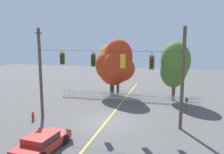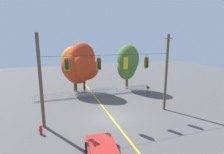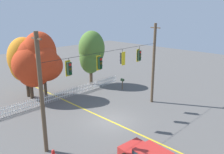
{
  "view_description": "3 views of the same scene",
  "coord_description": "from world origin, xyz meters",
  "px_view_note": "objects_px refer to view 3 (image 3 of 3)",
  "views": [
    {
      "loc": [
        5.4,
        -18.69,
        7.18
      ],
      "look_at": [
        0.51,
        0.12,
        4.03
      ],
      "focal_mm": 36.83,
      "sensor_mm": 36.0,
      "label": 1
    },
    {
      "loc": [
        -5.24,
        -15.72,
        7.58
      ],
      "look_at": [
        0.15,
        0.07,
        4.12
      ],
      "focal_mm": 28.16,
      "sensor_mm": 36.0,
      "label": 2
    },
    {
      "loc": [
        -13.11,
        -13.03,
        9.43
      ],
      "look_at": [
        0.09,
        -0.13,
        4.07
      ],
      "focal_mm": 36.94,
      "sensor_mm": 36.0,
      "label": 3
    }
  ],
  "objects_px": {
    "autumn_maple_far_west": "(91,53)",
    "autumn_oak_far_east": "(43,60)",
    "traffic_signal_southbound_primary": "(122,58)",
    "traffic_signal_northbound_secondary": "(139,55)",
    "traffic_signal_eastbound_side": "(69,69)",
    "autumn_maple_near_fence": "(25,59)",
    "traffic_signal_northbound_primary": "(100,63)",
    "autumn_maple_mid": "(33,64)",
    "roadside_mailbox": "(122,81)"
  },
  "relations": [
    {
      "from": "traffic_signal_southbound_primary",
      "to": "traffic_signal_northbound_secondary",
      "type": "bearing_deg",
      "value": 0.46
    },
    {
      "from": "traffic_signal_northbound_secondary",
      "to": "autumn_oak_far_east",
      "type": "height_order",
      "value": "autumn_oak_far_east"
    },
    {
      "from": "traffic_signal_southbound_primary",
      "to": "roadside_mailbox",
      "type": "height_order",
      "value": "traffic_signal_southbound_primary"
    },
    {
      "from": "roadside_mailbox",
      "to": "traffic_signal_eastbound_side",
      "type": "bearing_deg",
      "value": -156.32
    },
    {
      "from": "traffic_signal_eastbound_side",
      "to": "roadside_mailbox",
      "type": "bearing_deg",
      "value": 23.68
    },
    {
      "from": "traffic_signal_eastbound_side",
      "to": "traffic_signal_northbound_primary",
      "type": "distance_m",
      "value": 2.92
    },
    {
      "from": "autumn_maple_mid",
      "to": "autumn_oak_far_east",
      "type": "xyz_separation_m",
      "value": [
        0.87,
        -0.64,
        0.45
      ]
    },
    {
      "from": "traffic_signal_northbound_secondary",
      "to": "autumn_oak_far_east",
      "type": "relative_size",
      "value": 0.21
    },
    {
      "from": "autumn_maple_mid",
      "to": "roadside_mailbox",
      "type": "height_order",
      "value": "autumn_maple_mid"
    },
    {
      "from": "traffic_signal_southbound_primary",
      "to": "autumn_maple_mid",
      "type": "distance_m",
      "value": 10.45
    },
    {
      "from": "autumn_maple_mid",
      "to": "traffic_signal_southbound_primary",
      "type": "bearing_deg",
      "value": -70.82
    },
    {
      "from": "traffic_signal_southbound_primary",
      "to": "autumn_oak_far_east",
      "type": "relative_size",
      "value": 0.19
    },
    {
      "from": "traffic_signal_northbound_primary",
      "to": "autumn_maple_near_fence",
      "type": "distance_m",
      "value": 11.06
    },
    {
      "from": "autumn_maple_mid",
      "to": "autumn_maple_far_west",
      "type": "distance_m",
      "value": 7.71
    },
    {
      "from": "traffic_signal_northbound_primary",
      "to": "autumn_maple_far_west",
      "type": "height_order",
      "value": "autumn_maple_far_west"
    },
    {
      "from": "autumn_oak_far_east",
      "to": "traffic_signal_southbound_primary",
      "type": "bearing_deg",
      "value": -74.49
    },
    {
      "from": "autumn_oak_far_east",
      "to": "autumn_maple_near_fence",
      "type": "bearing_deg",
      "value": 121.26
    },
    {
      "from": "traffic_signal_northbound_primary",
      "to": "autumn_oak_far_east",
      "type": "height_order",
      "value": "autumn_oak_far_east"
    },
    {
      "from": "traffic_signal_southbound_primary",
      "to": "traffic_signal_northbound_primary",
      "type": "bearing_deg",
      "value": 179.59
    },
    {
      "from": "autumn_maple_mid",
      "to": "traffic_signal_northbound_primary",
      "type": "bearing_deg",
      "value": -85.56
    },
    {
      "from": "traffic_signal_eastbound_side",
      "to": "traffic_signal_southbound_primary",
      "type": "relative_size",
      "value": 0.93
    },
    {
      "from": "traffic_signal_southbound_primary",
      "to": "autumn_maple_far_west",
      "type": "relative_size",
      "value": 0.2
    },
    {
      "from": "autumn_maple_near_fence",
      "to": "autumn_maple_far_west",
      "type": "relative_size",
      "value": 0.96
    },
    {
      "from": "autumn_maple_mid",
      "to": "traffic_signal_northbound_secondary",
      "type": "bearing_deg",
      "value": -59.41
    },
    {
      "from": "roadside_mailbox",
      "to": "traffic_signal_northbound_primary",
      "type": "bearing_deg",
      "value": -149.24
    },
    {
      "from": "traffic_signal_eastbound_side",
      "to": "autumn_maple_far_west",
      "type": "xyz_separation_m",
      "value": [
        9.85,
        9.11,
        -1.34
      ]
    },
    {
      "from": "traffic_signal_southbound_primary",
      "to": "autumn_oak_far_east",
      "type": "distance_m",
      "value": 9.52
    },
    {
      "from": "traffic_signal_northbound_primary",
      "to": "traffic_signal_northbound_secondary",
      "type": "bearing_deg",
      "value": 0.0
    },
    {
      "from": "traffic_signal_northbound_secondary",
      "to": "traffic_signal_northbound_primary",
      "type": "bearing_deg",
      "value": -180.0
    },
    {
      "from": "traffic_signal_northbound_secondary",
      "to": "traffic_signal_eastbound_side",
      "type": "bearing_deg",
      "value": -180.0
    },
    {
      "from": "traffic_signal_northbound_secondary",
      "to": "traffic_signal_southbound_primary",
      "type": "bearing_deg",
      "value": -179.54
    },
    {
      "from": "autumn_maple_far_west",
      "to": "roadside_mailbox",
      "type": "height_order",
      "value": "autumn_maple_far_west"
    },
    {
      "from": "traffic_signal_northbound_secondary",
      "to": "autumn_maple_far_west",
      "type": "height_order",
      "value": "autumn_maple_far_west"
    },
    {
      "from": "traffic_signal_southbound_primary",
      "to": "autumn_maple_near_fence",
      "type": "height_order",
      "value": "autumn_maple_near_fence"
    },
    {
      "from": "traffic_signal_northbound_primary",
      "to": "traffic_signal_eastbound_side",
      "type": "bearing_deg",
      "value": -179.99
    },
    {
      "from": "traffic_signal_eastbound_side",
      "to": "traffic_signal_southbound_primary",
      "type": "xyz_separation_m",
      "value": [
        5.56,
        -0.02,
        -0.08
      ]
    },
    {
      "from": "traffic_signal_eastbound_side",
      "to": "autumn_oak_far_east",
      "type": "height_order",
      "value": "autumn_oak_far_east"
    },
    {
      "from": "traffic_signal_eastbound_side",
      "to": "traffic_signal_southbound_primary",
      "type": "distance_m",
      "value": 5.56
    },
    {
      "from": "traffic_signal_eastbound_side",
      "to": "autumn_maple_far_west",
      "type": "relative_size",
      "value": 0.19
    },
    {
      "from": "autumn_maple_far_west",
      "to": "autumn_oak_far_east",
      "type": "bearing_deg",
      "value": -179.94
    },
    {
      "from": "traffic_signal_northbound_secondary",
      "to": "autumn_maple_near_fence",
      "type": "bearing_deg",
      "value": 118.8
    },
    {
      "from": "traffic_signal_eastbound_side",
      "to": "autumn_maple_near_fence",
      "type": "xyz_separation_m",
      "value": [
        1.9,
        10.96,
        -1.15
      ]
    },
    {
      "from": "autumn_maple_near_fence",
      "to": "roadside_mailbox",
      "type": "height_order",
      "value": "autumn_maple_near_fence"
    },
    {
      "from": "autumn_maple_near_fence",
      "to": "traffic_signal_northbound_secondary",
      "type": "bearing_deg",
      "value": -61.2
    },
    {
      "from": "traffic_signal_northbound_primary",
      "to": "autumn_maple_mid",
      "type": "height_order",
      "value": "autumn_maple_mid"
    },
    {
      "from": "traffic_signal_southbound_primary",
      "to": "autumn_maple_far_west",
      "type": "xyz_separation_m",
      "value": [
        4.28,
        9.12,
        -1.26
      ]
    },
    {
      "from": "autumn_maple_near_fence",
      "to": "autumn_maple_mid",
      "type": "height_order",
      "value": "autumn_maple_near_fence"
    },
    {
      "from": "autumn_maple_near_fence",
      "to": "autumn_maple_far_west",
      "type": "xyz_separation_m",
      "value": [
        7.95,
        -1.86,
        -0.19
      ]
    },
    {
      "from": "roadside_mailbox",
      "to": "traffic_signal_northbound_secondary",
      "type": "bearing_deg",
      "value": -123.15
    },
    {
      "from": "traffic_signal_northbound_secondary",
      "to": "autumn_maple_mid",
      "type": "xyz_separation_m",
      "value": [
        -5.76,
        9.74,
        -1.47
      ]
    }
  ]
}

